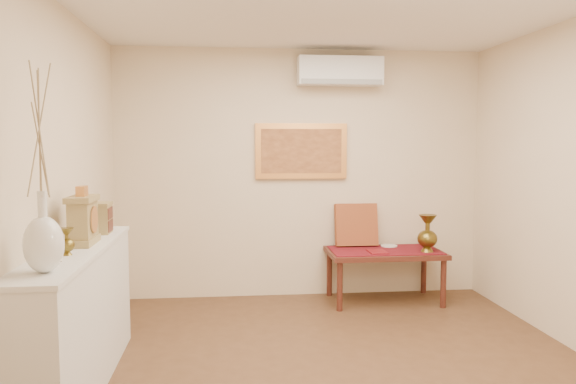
{
  "coord_description": "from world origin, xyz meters",
  "views": [
    {
      "loc": [
        -0.79,
        -3.85,
        1.69
      ],
      "look_at": [
        -0.26,
        1.15,
        1.25
      ],
      "focal_mm": 35.0,
      "sensor_mm": 36.0,
      "label": 1
    }
  ],
  "objects": [
    {
      "name": "mantel_clock",
      "position": [
        -1.81,
        0.16,
        1.15
      ],
      "size": [
        0.17,
        0.36,
        0.41
      ],
      "color": "#9D8750",
      "rests_on": "display_ledge"
    },
    {
      "name": "brass_urn_small",
      "position": [
        -1.81,
        -0.22,
        1.09
      ],
      "size": [
        0.1,
        0.1,
        0.22
      ],
      "primitive_type": null,
      "color": "brown",
      "rests_on": "display_ledge"
    },
    {
      "name": "wall_left",
      "position": [
        -2.0,
        0.0,
        1.35
      ],
      "size": [
        0.02,
        4.5,
        2.7
      ],
      "primitive_type": "cube",
      "color": "beige",
      "rests_on": "ground"
    },
    {
      "name": "wooden_chest",
      "position": [
        -1.79,
        0.64,
        1.1
      ],
      "size": [
        0.16,
        0.21,
        0.24
      ],
      "color": "#9D8750",
      "rests_on": "display_ledge"
    },
    {
      "name": "white_vase",
      "position": [
        -1.8,
        -0.71,
        1.54
      ],
      "size": [
        0.21,
        0.21,
        1.13
      ],
      "primitive_type": null,
      "color": "silver",
      "rests_on": "display_ledge"
    },
    {
      "name": "floor",
      "position": [
        0.0,
        0.0,
        0.0
      ],
      "size": [
        4.5,
        4.5,
        0.0
      ],
      "primitive_type": "plane",
      "color": "brown",
      "rests_on": "ground"
    },
    {
      "name": "candlestick",
      "position": [
        -1.83,
        -0.43,
        1.07
      ],
      "size": [
        0.09,
        0.09,
        0.18
      ],
      "primitive_type": null,
      "color": "silver",
      "rests_on": "display_ledge"
    },
    {
      "name": "plate",
      "position": [
        0.95,
        2.07,
        0.56
      ],
      "size": [
        0.18,
        0.18,
        0.01
      ],
      "primitive_type": "cylinder",
      "color": "silver",
      "rests_on": "table_cloth"
    },
    {
      "name": "brass_urn_tall",
      "position": [
        1.26,
        1.74,
        0.79
      ],
      "size": [
        0.21,
        0.21,
        0.47
      ],
      "primitive_type": null,
      "color": "brown",
      "rests_on": "table_cloth"
    },
    {
      "name": "low_table",
      "position": [
        0.85,
        1.88,
        0.48
      ],
      "size": [
        1.2,
        0.7,
        0.55
      ],
      "color": "#4E2117",
      "rests_on": "floor"
    },
    {
      "name": "wall_front",
      "position": [
        0.0,
        -2.25,
        1.35
      ],
      "size": [
        4.0,
        0.02,
        2.7
      ],
      "primitive_type": "cube",
      "color": "beige",
      "rests_on": "ground"
    },
    {
      "name": "display_ledge",
      "position": [
        -1.82,
        0.0,
        0.49
      ],
      "size": [
        0.37,
        2.02,
        0.98
      ],
      "color": "silver",
      "rests_on": "floor"
    },
    {
      "name": "ac_unit",
      "position": [
        0.4,
        2.12,
        2.45
      ],
      "size": [
        0.9,
        0.25,
        0.3
      ],
      "color": "silver",
      "rests_on": "wall_back"
    },
    {
      "name": "menu",
      "position": [
        0.74,
        1.75,
        0.56
      ],
      "size": [
        0.19,
        0.25,
        0.01
      ],
      "primitive_type": "cube",
      "rotation": [
        0.0,
        0.0,
        0.03
      ],
      "color": "maroon",
      "rests_on": "table_cloth"
    },
    {
      "name": "wall_back",
      "position": [
        0.0,
        2.25,
        1.35
      ],
      "size": [
        4.0,
        0.02,
        2.7
      ],
      "primitive_type": "cube",
      "color": "beige",
      "rests_on": "ground"
    },
    {
      "name": "painting",
      "position": [
        0.0,
        2.22,
        1.6
      ],
      "size": [
        1.0,
        0.06,
        0.6
      ],
      "color": "#D28843",
      "rests_on": "wall_back"
    },
    {
      "name": "cushion",
      "position": [
        0.6,
        2.15,
        0.79
      ],
      "size": [
        0.46,
        0.19,
        0.47
      ],
      "primitive_type": "cube",
      "rotation": [
        -0.21,
        0.0,
        0.0
      ],
      "color": "maroon",
      "rests_on": "table_cloth"
    },
    {
      "name": "table_cloth",
      "position": [
        0.85,
        1.88,
        0.55
      ],
      "size": [
        1.14,
        0.59,
        0.01
      ],
      "primitive_type": "cube",
      "color": "maroon",
      "rests_on": "low_table"
    }
  ]
}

